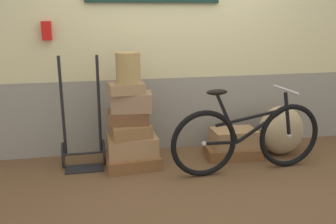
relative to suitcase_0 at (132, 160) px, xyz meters
The scene contains 14 objects.
ground 0.73m from the suitcase_0, 22.23° to the right, with size 10.22×5.20×0.06m, color brown.
station_building 1.55m from the suitcase_0, 40.15° to the left, with size 8.22×0.74×2.66m.
suitcase_0 is the anchor object (origin of this frame).
suitcase_1 0.17m from the suitcase_0, 78.64° to the left, with size 0.53×0.38×0.21m, color #9E754C.
suitcase_2 0.34m from the suitcase_0, behind, with size 0.41×0.31×0.14m, color olive.
suitcase_3 0.48m from the suitcase_0, 118.44° to the left, with size 0.43×0.29×0.14m, color brown.
suitcase_4 0.65m from the suitcase_0, 75.05° to the left, with size 0.43×0.28×0.20m, color #937051.
suitcase_5 0.81m from the suitcase_0, behind, with size 0.36×0.24×0.11m, color #9E754C.
suitcase_6 1.19m from the suitcase_0, ahead, with size 0.62×0.40×0.13m, color brown.
suitcase_7 1.21m from the suitcase_0, ahead, with size 0.51×0.32×0.20m, color #9E754C.
wicker_basket 1.02m from the suitcase_0, 122.76° to the left, with size 0.25×0.25×0.31m, color #A8844C.
luggage_trolley 0.57m from the suitcase_0, 167.89° to the left, with size 0.46×0.36×1.22m.
burlap_sack 1.78m from the suitcase_0, ahead, with size 0.52×0.45×0.58m, color tan.
bicycle 1.26m from the suitcase_0, 17.80° to the right, with size 1.68×0.46×0.91m.
Camera 1 is at (-1.09, -3.57, 1.64)m, focal length 40.26 mm.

